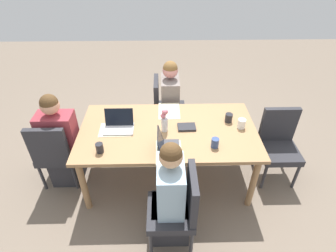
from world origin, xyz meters
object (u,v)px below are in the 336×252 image
(flower_vase, at_px, (164,120))
(coffee_mug_centre_right, at_px, (215,143))
(chair_head_right_left_mid, at_px, (55,151))
(person_head_right_left_mid, at_px, (62,145))
(chair_head_left_right_near, at_px, (278,142))
(chair_far_left_near, at_px, (179,206))
(laptop_far_left_near, at_px, (167,148))
(dining_table, at_px, (168,135))
(coffee_mug_near_right, at_px, (229,118))
(person_near_left_far, at_px, (170,106))
(laptop_head_right_left_mid, at_px, (119,125))
(person_far_left_near, at_px, (171,199))
(chair_near_left_far, at_px, (165,105))
(coffee_mug_near_left, at_px, (100,148))
(book_red_cover, at_px, (187,127))
(coffee_mug_centre_left, at_px, (242,124))

(flower_vase, xyz_separation_m, coffee_mug_centre_right, (-0.51, 0.29, -0.09))
(chair_head_right_left_mid, xyz_separation_m, flower_vase, (-1.25, -0.05, 0.39))
(person_head_right_left_mid, height_order, chair_head_left_right_near, person_head_right_left_mid)
(chair_far_left_near, height_order, laptop_far_left_near, laptop_far_left_near)
(dining_table, height_order, flower_vase, flower_vase)
(flower_vase, relative_size, coffee_mug_near_right, 2.74)
(coffee_mug_centre_right, bearing_deg, person_near_left_far, -69.32)
(flower_vase, distance_m, laptop_head_right_left_mid, 0.52)
(person_far_left_near, bearing_deg, person_head_right_left_mid, -32.80)
(chair_near_left_far, relative_size, chair_head_left_right_near, 1.00)
(person_far_left_near, height_order, person_head_right_left_mid, same)
(chair_head_right_left_mid, height_order, chair_near_left_far, same)
(laptop_head_right_left_mid, distance_m, coffee_mug_near_left, 0.41)
(person_far_left_near, height_order, chair_head_right_left_mid, person_far_left_near)
(book_red_cover, bearing_deg, coffee_mug_centre_left, 177.77)
(person_head_right_left_mid, xyz_separation_m, coffee_mug_near_left, (-0.54, 0.37, 0.27))
(dining_table, xyz_separation_m, coffee_mug_centre_right, (-0.47, 0.30, 0.12))
(person_near_left_far, xyz_separation_m, coffee_mug_centre_left, (-0.77, 0.81, 0.27))
(chair_near_left_far, distance_m, laptop_far_left_near, 1.27)
(flower_vase, bearing_deg, person_head_right_left_mid, -1.29)
(person_far_left_near, distance_m, coffee_mug_near_right, 1.19)
(person_far_left_near, height_order, laptop_head_right_left_mid, person_far_left_near)
(chair_head_right_left_mid, bearing_deg, person_far_left_near, 150.88)
(coffee_mug_near_right, bearing_deg, chair_head_left_right_near, 171.44)
(person_head_right_left_mid, distance_m, coffee_mug_centre_left, 2.07)
(coffee_mug_centre_right, bearing_deg, flower_vase, -29.56)
(chair_near_left_far, height_order, laptop_head_right_left_mid, laptop_head_right_left_mid)
(dining_table, height_order, chair_far_left_near, chair_far_left_near)
(person_near_left_far, relative_size, laptop_far_left_near, 3.73)
(chair_near_left_far, distance_m, chair_head_left_right_near, 1.59)
(flower_vase, xyz_separation_m, coffee_mug_centre_left, (-0.86, -0.03, -0.09))
(laptop_head_right_left_mid, relative_size, coffee_mug_near_right, 3.18)
(person_head_right_left_mid, xyz_separation_m, laptop_head_right_left_mid, (-0.69, -0.01, 0.26))
(person_far_left_near, distance_m, person_near_left_far, 1.61)
(person_far_left_near, distance_m, coffee_mug_centre_right, 0.72)
(coffee_mug_near_left, bearing_deg, laptop_head_right_left_mid, -110.96)
(dining_table, distance_m, chair_head_right_left_mid, 1.31)
(chair_head_right_left_mid, height_order, coffee_mug_near_left, chair_head_right_left_mid)
(chair_near_left_far, height_order, coffee_mug_centre_left, chair_near_left_far)
(coffee_mug_near_left, bearing_deg, person_near_left_far, -122.05)
(chair_near_left_far, xyz_separation_m, coffee_mug_near_left, (0.66, 1.24, 0.30))
(chair_head_left_right_near, distance_m, coffee_mug_centre_right, 0.96)
(book_red_cover, bearing_deg, chair_far_left_near, 79.76)
(dining_table, bearing_deg, coffee_mug_near_right, -168.56)
(dining_table, xyz_separation_m, laptop_far_left_near, (0.02, 0.35, 0.12))
(dining_table, bearing_deg, person_far_left_near, 90.45)
(flower_vase, relative_size, laptop_far_left_near, 0.86)
(person_near_left_far, height_order, coffee_mug_centre_right, person_near_left_far)
(chair_near_left_far, relative_size, coffee_mug_near_left, 8.83)
(chair_far_left_near, bearing_deg, person_near_left_far, -88.85)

